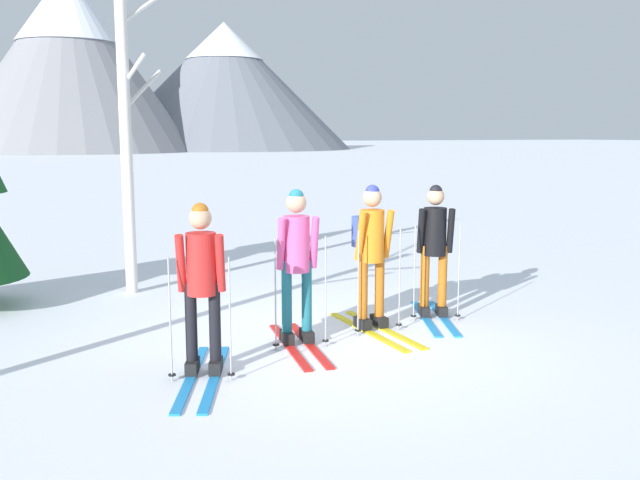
{
  "coord_description": "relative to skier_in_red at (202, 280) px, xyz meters",
  "views": [
    {
      "loc": [
        -3.05,
        -6.81,
        2.25
      ],
      "look_at": [
        0.12,
        0.32,
        1.05
      ],
      "focal_mm": 38.97,
      "sensor_mm": 36.0,
      "label": 1
    }
  ],
  "objects": [
    {
      "name": "skier_in_black",
      "position": [
        3.12,
        0.89,
        0.01
      ],
      "size": [
        0.89,
        1.62,
        1.64
      ],
      "color": "#1E84D1",
      "rests_on": "ground"
    },
    {
      "name": "ground_plane",
      "position": [
        1.49,
        0.61,
        -0.9
      ],
      "size": [
        400.0,
        400.0,
        0.0
      ],
      "primitive_type": "plane",
      "color": "white"
    },
    {
      "name": "skier_in_red",
      "position": [
        0.0,
        0.0,
        0.0
      ],
      "size": [
        0.95,
        1.77,
        1.63
      ],
      "color": "#1E84D1",
      "rests_on": "ground"
    },
    {
      "name": "skier_in_orange",
      "position": [
        2.16,
        0.73,
        0.04
      ],
      "size": [
        0.61,
        1.73,
        1.68
      ],
      "color": "yellow",
      "rests_on": "ground"
    },
    {
      "name": "mountain_ridge_distant",
      "position": [
        7.52,
        90.94,
        9.27
      ],
      "size": [
        78.89,
        40.25,
        22.12
      ],
      "color": "slate",
      "rests_on": "ground"
    },
    {
      "name": "skier_in_pink",
      "position": [
        1.16,
        0.55,
        0.04
      ],
      "size": [
        0.6,
        1.68,
        1.67
      ],
      "color": "red",
      "rests_on": "ground"
    },
    {
      "name": "birch_tree_slender",
      "position": [
        -0.06,
        3.77,
        1.4
      ],
      "size": [
        0.78,
        0.77,
        4.46
      ],
      "color": "silver",
      "rests_on": "ground"
    }
  ]
}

